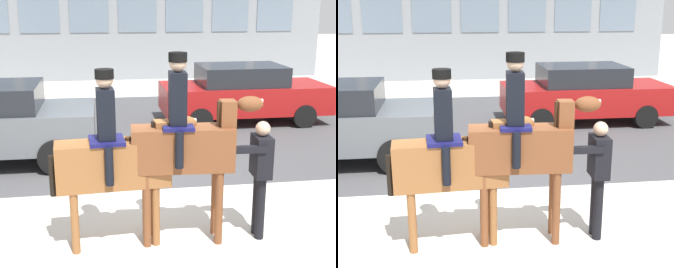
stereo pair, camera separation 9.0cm
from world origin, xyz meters
The scene contains 6 objects.
ground_plane centered at (0.00, 0.00, 0.00)m, with size 80.00×80.00×0.00m, color beige.
road_surface centered at (0.00, 4.75, 0.00)m, with size 18.14×8.50×0.01m.
mounted_horse_lead centered at (-0.50, -1.33, 1.23)m, with size 1.97×0.65×2.42m.
mounted_horse_companion centered at (0.42, -1.35, 1.41)m, with size 1.83×0.65×2.61m.
pedestrian_bystander centered at (1.46, -1.41, 1.00)m, with size 0.84×0.43×1.68m.
street_car_far_lane centered at (3.24, 5.07, 0.81)m, with size 4.54×1.95×1.58m.
Camera 1 is at (-0.68, -7.21, 3.22)m, focal length 50.00 mm.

